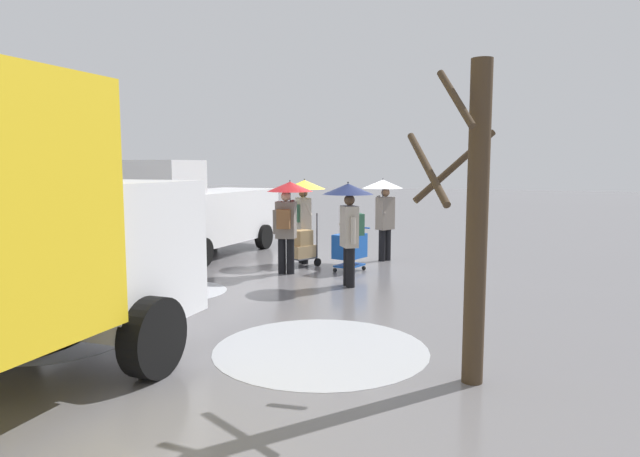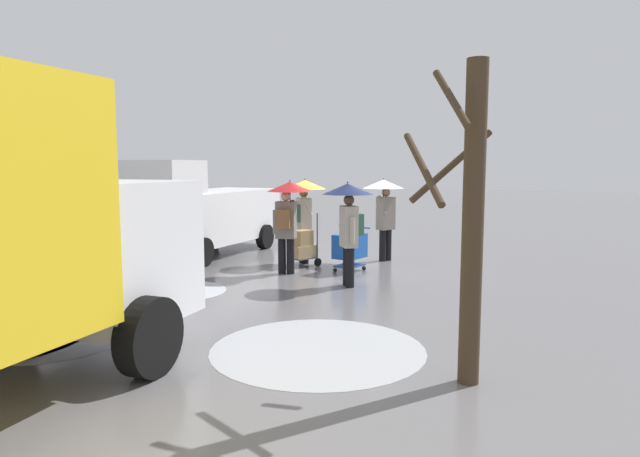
{
  "view_description": "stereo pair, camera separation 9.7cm",
  "coord_description": "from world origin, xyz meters",
  "px_view_note": "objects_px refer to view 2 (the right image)",
  "views": [
    {
      "loc": [
        -4.48,
        13.11,
        2.49
      ],
      "look_at": [
        -0.01,
        1.39,
        1.05
      ],
      "focal_mm": 31.26,
      "sensor_mm": 36.0,
      "label": 1
    },
    {
      "loc": [
        -4.57,
        13.08,
        2.49
      ],
      "look_at": [
        -0.01,
        1.39,
        1.05
      ],
      "focal_mm": 31.26,
      "sensor_mm": 36.0,
      "label": 2
    }
  ],
  "objects_px": {
    "pedestrian_black_side": "(349,210)",
    "pedestrian_far_side": "(384,200)",
    "cargo_van_parked_right": "(200,213)",
    "shopping_cart_vendor": "(350,247)",
    "bare_tree_near": "(470,218)",
    "hand_dolly_boxes": "(303,246)",
    "pedestrian_pink_side": "(288,206)",
    "pedestrian_white_side": "(304,202)"
  },
  "relations": [
    {
      "from": "hand_dolly_boxes",
      "to": "pedestrian_far_side",
      "type": "height_order",
      "value": "pedestrian_far_side"
    },
    {
      "from": "pedestrian_white_side",
      "to": "pedestrian_pink_side",
      "type": "bearing_deg",
      "value": 97.76
    },
    {
      "from": "cargo_van_parked_right",
      "to": "shopping_cart_vendor",
      "type": "distance_m",
      "value": 4.59
    },
    {
      "from": "cargo_van_parked_right",
      "to": "pedestrian_black_side",
      "type": "distance_m",
      "value": 5.43
    },
    {
      "from": "pedestrian_pink_side",
      "to": "pedestrian_white_side",
      "type": "xyz_separation_m",
      "value": [
        0.19,
        -1.37,
        0.0
      ]
    },
    {
      "from": "shopping_cart_vendor",
      "to": "pedestrian_black_side",
      "type": "bearing_deg",
      "value": 107.12
    },
    {
      "from": "hand_dolly_boxes",
      "to": "pedestrian_black_side",
      "type": "bearing_deg",
      "value": 135.92
    },
    {
      "from": "shopping_cart_vendor",
      "to": "pedestrian_pink_side",
      "type": "relative_size",
      "value": 0.47
    },
    {
      "from": "pedestrian_white_side",
      "to": "bare_tree_near",
      "type": "relative_size",
      "value": 0.59
    },
    {
      "from": "cargo_van_parked_right",
      "to": "pedestrian_far_side",
      "type": "bearing_deg",
      "value": -168.05
    },
    {
      "from": "hand_dolly_boxes",
      "to": "pedestrian_pink_side",
      "type": "distance_m",
      "value": 1.45
    },
    {
      "from": "hand_dolly_boxes",
      "to": "bare_tree_near",
      "type": "xyz_separation_m",
      "value": [
        -4.62,
        6.08,
        1.4
      ]
    },
    {
      "from": "pedestrian_pink_side",
      "to": "bare_tree_near",
      "type": "xyz_separation_m",
      "value": [
        -4.56,
        5.1,
        0.33
      ]
    },
    {
      "from": "cargo_van_parked_right",
      "to": "pedestrian_white_side",
      "type": "relative_size",
      "value": 2.51
    },
    {
      "from": "shopping_cart_vendor",
      "to": "pedestrian_pink_side",
      "type": "distance_m",
      "value": 1.77
    },
    {
      "from": "shopping_cart_vendor",
      "to": "hand_dolly_boxes",
      "type": "bearing_deg",
      "value": -8.13
    },
    {
      "from": "cargo_van_parked_right",
      "to": "hand_dolly_boxes",
      "type": "distance_m",
      "value": 3.33
    },
    {
      "from": "pedestrian_black_side",
      "to": "pedestrian_far_side",
      "type": "relative_size",
      "value": 1.0
    },
    {
      "from": "pedestrian_far_side",
      "to": "bare_tree_near",
      "type": "relative_size",
      "value": 0.59
    },
    {
      "from": "pedestrian_pink_side",
      "to": "pedestrian_white_side",
      "type": "bearing_deg",
      "value": -82.24
    },
    {
      "from": "pedestrian_white_side",
      "to": "bare_tree_near",
      "type": "xyz_separation_m",
      "value": [
        -4.75,
        6.47,
        0.33
      ]
    },
    {
      "from": "cargo_van_parked_right",
      "to": "pedestrian_far_side",
      "type": "xyz_separation_m",
      "value": [
        -4.89,
        -1.04,
        0.41
      ]
    },
    {
      "from": "shopping_cart_vendor",
      "to": "pedestrian_pink_side",
      "type": "bearing_deg",
      "value": 33.1
    },
    {
      "from": "cargo_van_parked_right",
      "to": "pedestrian_far_side",
      "type": "height_order",
      "value": "cargo_van_parked_right"
    },
    {
      "from": "hand_dolly_boxes",
      "to": "bare_tree_near",
      "type": "height_order",
      "value": "bare_tree_near"
    },
    {
      "from": "hand_dolly_boxes",
      "to": "bare_tree_near",
      "type": "bearing_deg",
      "value": 127.25
    },
    {
      "from": "shopping_cart_vendor",
      "to": "pedestrian_far_side",
      "type": "height_order",
      "value": "pedestrian_far_side"
    },
    {
      "from": "shopping_cart_vendor",
      "to": "pedestrian_black_side",
      "type": "height_order",
      "value": "pedestrian_black_side"
    },
    {
      "from": "shopping_cart_vendor",
      "to": "pedestrian_far_side",
      "type": "xyz_separation_m",
      "value": [
        -0.38,
        -1.66,
        1.02
      ]
    },
    {
      "from": "hand_dolly_boxes",
      "to": "pedestrian_white_side",
      "type": "xyz_separation_m",
      "value": [
        0.13,
        -0.39,
        1.07
      ]
    },
    {
      "from": "cargo_van_parked_right",
      "to": "bare_tree_near",
      "type": "distance_m",
      "value": 10.23
    },
    {
      "from": "hand_dolly_boxes",
      "to": "bare_tree_near",
      "type": "relative_size",
      "value": 0.36
    },
    {
      "from": "cargo_van_parked_right",
      "to": "pedestrian_black_side",
      "type": "relative_size",
      "value": 2.51
    },
    {
      "from": "pedestrian_pink_side",
      "to": "pedestrian_black_side",
      "type": "height_order",
      "value": "same"
    },
    {
      "from": "pedestrian_pink_side",
      "to": "cargo_van_parked_right",
      "type": "bearing_deg",
      "value": -23.39
    },
    {
      "from": "hand_dolly_boxes",
      "to": "pedestrian_black_side",
      "type": "xyz_separation_m",
      "value": [
        -1.74,
        1.69,
        1.07
      ]
    },
    {
      "from": "shopping_cart_vendor",
      "to": "hand_dolly_boxes",
      "type": "height_order",
      "value": "hand_dolly_boxes"
    },
    {
      "from": "shopping_cart_vendor",
      "to": "pedestrian_black_side",
      "type": "distance_m",
      "value": 1.87
    },
    {
      "from": "pedestrian_black_side",
      "to": "pedestrian_white_side",
      "type": "distance_m",
      "value": 2.79
    },
    {
      "from": "cargo_van_parked_right",
      "to": "bare_tree_near",
      "type": "relative_size",
      "value": 1.48
    },
    {
      "from": "pedestrian_pink_side",
      "to": "pedestrian_far_side",
      "type": "xyz_separation_m",
      "value": [
        -1.6,
        -2.46,
        0.01
      ]
    },
    {
      "from": "pedestrian_black_side",
      "to": "pedestrian_far_side",
      "type": "xyz_separation_m",
      "value": [
        0.08,
        -3.17,
        0.01
      ]
    }
  ]
}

